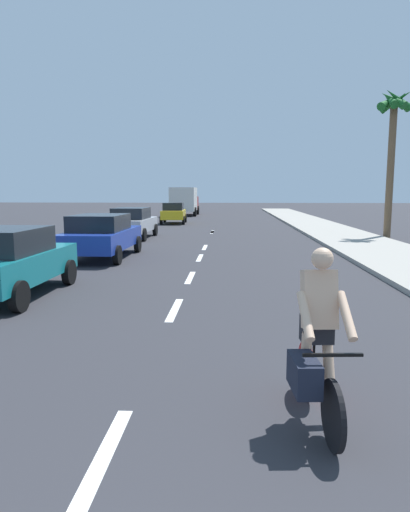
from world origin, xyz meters
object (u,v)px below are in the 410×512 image
object	(u,v)px
parked_car_teal	(9,260)
parked_car_blue	(101,235)
parked_car_yellow	(174,212)
delivery_truck	(184,201)
palm_tree_far	(393,123)
cyclist	(316,345)
parked_car_silver	(132,222)

from	to	relation	value
parked_car_teal	parked_car_blue	size ratio (longest dim) A/B	0.87
parked_car_teal	parked_car_yellow	bearing A→B (deg)	88.77
delivery_truck	palm_tree_far	xyz separation A→B (m)	(12.79, -21.94, 4.25)
parked_car_teal	parked_car_yellow	xyz separation A→B (m)	(0.66, 24.07, -0.00)
cyclist	parked_car_teal	world-z (taller)	cyclist
parked_car_yellow	delivery_truck	distance (m)	11.79
delivery_truck	cyclist	bearing A→B (deg)	-82.40
cyclist	parked_car_teal	bearing A→B (deg)	-46.38
delivery_truck	palm_tree_far	world-z (taller)	palm_tree_far
parked_car_yellow	palm_tree_far	bearing A→B (deg)	-42.09
parked_car_yellow	parked_car_silver	bearing A→B (deg)	-96.50
parked_car_silver	delivery_truck	bearing A→B (deg)	90.41
cyclist	parked_car_teal	xyz separation A→B (m)	(-5.88, 5.33, 0.01)
cyclist	parked_car_yellow	world-z (taller)	cyclist
parked_car_blue	parked_car_silver	bearing A→B (deg)	93.82
parked_car_blue	palm_tree_far	bearing A→B (deg)	31.89
parked_car_blue	delivery_truck	xyz separation A→B (m)	(-0.10, 29.72, 0.66)
delivery_truck	parked_car_teal	bearing A→B (deg)	-90.58
delivery_truck	parked_car_blue	bearing A→B (deg)	-90.00
parked_car_yellow	cyclist	bearing A→B (deg)	-82.60
parked_car_blue	parked_car_yellow	distance (m)	17.96
cyclist	delivery_truck	size ratio (longest dim) A/B	0.29
parked_car_teal	parked_car_blue	bearing A→B (deg)	87.12
cyclist	parked_car_teal	size ratio (longest dim) A/B	0.45
parked_car_silver	parked_car_yellow	distance (m)	11.01
palm_tree_far	delivery_truck	bearing A→B (deg)	120.24
delivery_truck	palm_tree_far	bearing A→B (deg)	-59.96
parked_car_yellow	delivery_truck	size ratio (longest dim) A/B	0.63
parked_car_silver	parked_car_yellow	world-z (taller)	same
cyclist	palm_tree_far	bearing A→B (deg)	-114.61
cyclist	parked_car_silver	bearing A→B (deg)	-76.28
parked_car_blue	parked_car_silver	world-z (taller)	same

